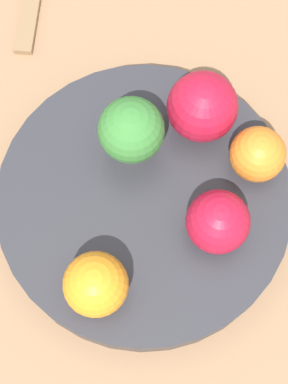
{
  "coord_description": "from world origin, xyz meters",
  "views": [
    {
      "loc": [
        -0.09,
        0.13,
        0.52
      ],
      "look_at": [
        0.0,
        0.0,
        0.06
      ],
      "focal_mm": 60.0,
      "sensor_mm": 36.0,
      "label": 1
    }
  ],
  "objects": [
    {
      "name": "bowl",
      "position": [
        0.0,
        0.0,
        0.04
      ],
      "size": [
        0.23,
        0.23,
        0.03
      ],
      "color": "#2D2D33",
      "rests_on": "table_surface"
    },
    {
      "name": "apple_green",
      "position": [
        -0.06,
        -0.01,
        0.07
      ],
      "size": [
        0.05,
        0.05,
        0.05
      ],
      "color": "#B7142D",
      "rests_on": "bowl"
    },
    {
      "name": "orange_front",
      "position": [
        -0.05,
        -0.07,
        0.07
      ],
      "size": [
        0.04,
        0.04,
        0.04
      ],
      "color": "orange",
      "rests_on": "bowl"
    },
    {
      "name": "orange_back",
      "position": [
        -0.01,
        0.08,
        0.07
      ],
      "size": [
        0.05,
        0.05,
        0.05
      ],
      "color": "orange",
      "rests_on": "bowl"
    },
    {
      "name": "ground_plane",
      "position": [
        0.0,
        0.0,
        0.0
      ],
      "size": [
        6.0,
        6.0,
        0.0
      ],
      "primitive_type": "plane",
      "color": "gray"
    },
    {
      "name": "table_surface",
      "position": [
        0.0,
        0.0,
        0.01
      ],
      "size": [
        1.2,
        1.2,
        0.02
      ],
      "color": "#936D4C",
      "rests_on": "ground_plane"
    },
    {
      "name": "broccoli",
      "position": [
        0.03,
        -0.03,
        0.09
      ],
      "size": [
        0.05,
        0.05,
        0.06
      ],
      "color": "#99C17A",
      "rests_on": "bowl"
    },
    {
      "name": "apple_red",
      "position": [
        0.0,
        -0.08,
        0.08
      ],
      "size": [
        0.06,
        0.06,
        0.06
      ],
      "color": "#B7142D",
      "rests_on": "bowl"
    },
    {
      "name": "spoon",
      "position": [
        0.19,
        -0.09,
        0.02
      ],
      "size": [
        0.06,
        0.08,
        0.01
      ],
      "color": "olive",
      "rests_on": "table_surface"
    }
  ]
}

